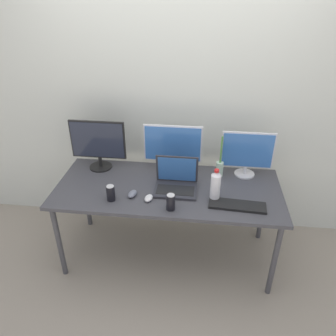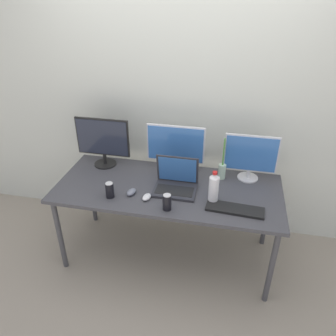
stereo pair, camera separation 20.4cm
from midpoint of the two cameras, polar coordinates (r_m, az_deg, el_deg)
The scene contains 14 objects.
ground_plane at distance 3.15m, azimuth -1.92°, elevation -14.73°, with size 16.00×16.00×0.00m, color gray.
wall_back at distance 2.97m, azimuth -0.63°, elevation 12.05°, with size 7.00×0.08×2.60m, color silver.
work_desk at distance 2.71m, azimuth -2.16°, elevation -4.39°, with size 1.84×0.78×0.74m.
monitor_left at distance 2.93m, azimuth -14.06°, elevation 4.20°, with size 0.48×0.20×0.44m.
monitor_center at distance 2.79m, azimuth -1.27°, elevation 3.59°, with size 0.50×0.21×0.43m.
monitor_right at distance 2.80m, azimuth 11.61°, elevation 2.56°, with size 0.44×0.17×0.40m.
laptop_silver at distance 2.63m, azimuth -0.81°, elevation -2.49°, with size 0.34×0.26×0.27m.
keyboard_main at distance 2.49m, azimuth 9.67°, elevation -6.50°, with size 0.42×0.13×0.02m, color black.
mouse_by_keyboard at distance 2.59m, azimuth -8.49°, elevation -4.54°, with size 0.06×0.10×0.04m, color slate.
mouse_by_laptop at distance 2.53m, azimuth -5.72°, elevation -5.30°, with size 0.06×0.09×0.03m, color silver.
water_bottle at distance 2.48m, azimuth 5.94°, elevation -3.18°, with size 0.08×0.08×0.27m.
soda_can_near_keyboard at distance 2.40m, azimuth -1.98°, elevation -6.03°, with size 0.07×0.07×0.13m.
soda_can_by_laptop at distance 2.55m, azimuth -12.22°, elevation -4.35°, with size 0.07×0.07×0.13m.
bamboo_vase at distance 2.81m, azimuth 6.95°, elevation 0.04°, with size 0.06×0.06×0.37m.
Camera 1 is at (0.27, -2.23, 2.21)m, focal length 35.00 mm.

